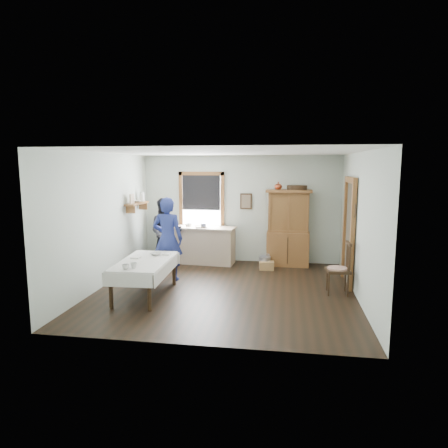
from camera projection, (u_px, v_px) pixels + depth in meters
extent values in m
cube|color=black|center=(225.00, 290.00, 7.92)|extent=(5.00, 5.00, 0.01)
cube|color=white|center=(225.00, 152.00, 7.53)|extent=(5.00, 5.00, 0.01)
cube|color=silver|center=(240.00, 209.00, 10.17)|extent=(5.00, 0.01, 2.70)
cube|color=silver|center=(196.00, 249.00, 5.28)|extent=(5.00, 0.01, 2.70)
cube|color=silver|center=(104.00, 220.00, 8.11)|extent=(0.01, 5.00, 2.70)
cube|color=silver|center=(359.00, 226.00, 7.34)|extent=(0.01, 5.00, 2.70)
cube|color=white|center=(202.00, 201.00, 10.28)|extent=(1.00, 0.02, 1.30)
cube|color=brown|center=(201.00, 173.00, 10.15)|extent=(1.18, 0.06, 0.09)
cube|color=brown|center=(202.00, 227.00, 10.36)|extent=(1.18, 0.06, 0.09)
cube|color=brown|center=(181.00, 200.00, 10.34)|extent=(0.09, 0.06, 1.48)
cube|color=brown|center=(222.00, 201.00, 10.17)|extent=(0.09, 0.06, 1.48)
cube|color=black|center=(201.00, 193.00, 10.20)|extent=(0.98, 0.03, 0.89)
cube|color=#443D30|center=(350.00, 234.00, 8.22)|extent=(0.03, 0.90, 2.10)
cube|color=brown|center=(352.00, 238.00, 7.72)|extent=(0.08, 0.12, 2.10)
cube|color=brown|center=(345.00, 230.00, 8.72)|extent=(0.08, 0.12, 2.10)
cube|color=brown|center=(351.00, 180.00, 8.06)|extent=(0.08, 1.14, 0.12)
cube|color=brown|center=(137.00, 203.00, 9.53)|extent=(0.24, 1.00, 0.04)
cube|color=brown|center=(131.00, 209.00, 9.15)|extent=(0.22, 0.03, 0.18)
cube|color=brown|center=(143.00, 206.00, 9.93)|extent=(0.22, 0.03, 0.18)
cube|color=tan|center=(132.00, 199.00, 9.22)|extent=(0.03, 0.22, 0.24)
cylinder|color=silver|center=(142.00, 197.00, 9.85)|extent=(0.12, 0.12, 0.22)
cube|color=#382513|center=(246.00, 201.00, 10.08)|extent=(0.30, 0.04, 0.40)
torus|color=black|center=(355.00, 204.00, 7.59)|extent=(0.01, 0.27, 0.27)
cube|color=tan|center=(203.00, 245.00, 10.05)|extent=(1.66, 0.74, 0.92)
cube|color=brown|center=(288.00, 228.00, 9.75)|extent=(1.10, 0.54, 1.87)
cube|color=silver|center=(145.00, 278.00, 7.53)|extent=(0.98, 1.76, 0.69)
cube|color=#382513|center=(338.00, 268.00, 7.63)|extent=(0.51, 0.51, 1.02)
cube|color=#A1A3A9|center=(265.00, 262.00, 9.55)|extent=(0.32, 0.32, 0.29)
cube|color=tan|center=(267.00, 266.00, 9.45)|extent=(0.35, 0.25, 0.20)
imported|color=navy|center=(168.00, 242.00, 8.52)|extent=(0.61, 0.41, 1.66)
imported|color=black|center=(166.00, 235.00, 9.78)|extent=(0.85, 0.72, 1.54)
imported|color=silver|center=(126.00, 267.00, 6.82)|extent=(0.15, 0.15, 0.09)
imported|color=silver|center=(134.00, 265.00, 6.89)|extent=(0.14, 0.14, 0.10)
imported|color=silver|center=(156.00, 254.00, 7.89)|extent=(0.29, 0.29, 0.06)
imported|color=#70604B|center=(196.00, 227.00, 9.90)|extent=(0.23, 0.27, 0.02)
imported|color=silver|center=(189.00, 225.00, 10.12)|extent=(0.24, 0.24, 0.06)
imported|color=silver|center=(138.00, 201.00, 9.57)|extent=(0.22, 0.22, 0.05)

